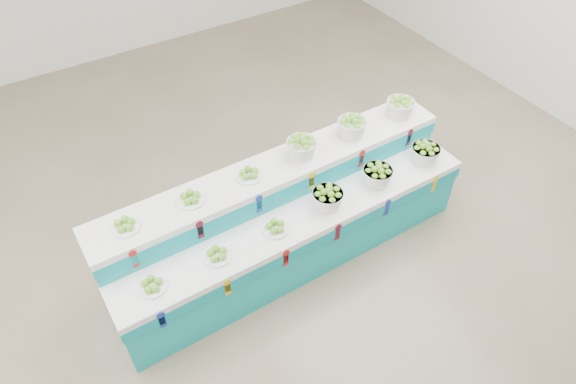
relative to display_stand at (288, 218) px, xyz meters
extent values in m
plane|color=brown|center=(-0.62, -0.09, -0.51)|extent=(10.00, 10.00, 0.00)
cylinder|color=white|center=(-1.47, -0.24, 0.26)|extent=(0.25, 0.25, 0.09)
cylinder|color=white|center=(-0.87, -0.24, 0.26)|extent=(0.25, 0.25, 0.09)
cylinder|color=white|center=(-0.28, -0.23, 0.26)|extent=(0.25, 0.25, 0.09)
cylinder|color=white|center=(-1.47, 0.22, 0.56)|extent=(0.25, 0.25, 0.09)
cylinder|color=white|center=(-0.87, 0.22, 0.56)|extent=(0.25, 0.25, 0.09)
cylinder|color=white|center=(-0.28, 0.23, 0.56)|extent=(0.25, 0.25, 0.09)
camera|label=1|loc=(-1.82, -2.93, 3.77)|focal=32.21mm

